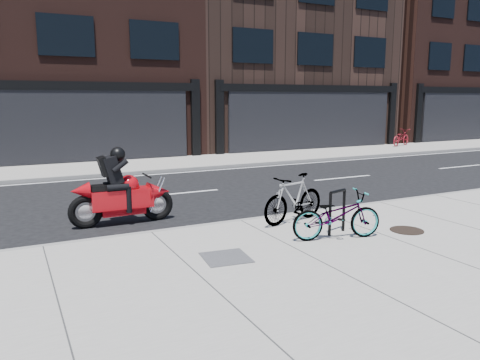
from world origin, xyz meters
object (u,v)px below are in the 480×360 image
motorcycle (126,192)px  bicycle_rear (294,198)px  bicycle_front (337,215)px  manhole_cover (407,230)px  bicycle_far (401,138)px  utility_grate (226,258)px  bike_rack (337,208)px

motorcycle → bicycle_rear: bearing=-32.3°
bicycle_front → manhole_cover: size_ratio=2.65×
bicycle_far → manhole_cover: bicycle_far is taller
bicycle_front → utility_grate: bicycle_front is taller
bicycle_rear → manhole_cover: size_ratio=2.62×
bicycle_rear → manhole_cover: 2.36m
bicycle_far → bicycle_front: bearing=111.4°
bike_rack → motorcycle: bearing=138.0°
bicycle_far → manhole_cover: 17.89m
bicycle_front → utility_grate: 2.36m
motorcycle → utility_grate: size_ratio=3.09×
manhole_cover → utility_grate: same height
bicycle_far → utility_grate: (-16.57, -12.50, -0.45)m
bicycle_far → bicycle_rear: bearing=108.0°
bicycle_front → bicycle_rear: 1.39m
bicycle_far → manhole_cover: bearing=115.3°
bicycle_front → utility_grate: (-2.32, -0.05, -0.45)m
bicycle_rear → bicycle_far: (14.30, 11.07, -0.06)m
bicycle_rear → bicycle_far: size_ratio=0.98×
bicycle_far → manhole_cover: (-12.63, -12.66, -0.45)m
motorcycle → manhole_cover: bearing=-36.7°
motorcycle → bicycle_far: motorcycle is taller
bicycle_rear → bike_rack: bearing=1.7°
bike_rack → manhole_cover: (1.37, -0.50, -0.50)m
motorcycle → bike_rack: bearing=-41.9°
bicycle_rear → utility_grate: size_ratio=2.30×
motorcycle → utility_grate: motorcycle is taller
motorcycle → bicycle_front: bearing=-46.7°
bicycle_front → motorcycle: bearing=57.1°
bicycle_front → manhole_cover: (1.62, -0.20, -0.45)m
bike_rack → bicycle_front: bearing=-129.3°
manhole_cover → bicycle_rear: bearing=136.3°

